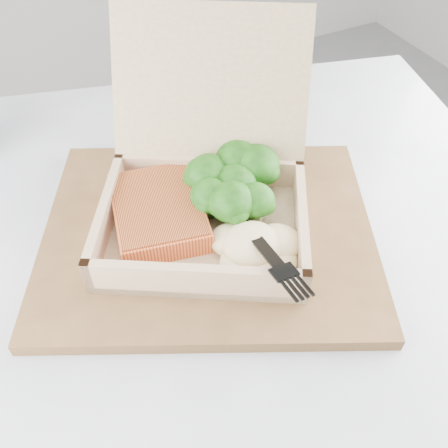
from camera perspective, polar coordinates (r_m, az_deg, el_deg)
name	(u,v)px	position (r m, az deg, el deg)	size (l,w,h in m)	color
cafe_table	(215,359)	(0.72, -1.04, -15.13)	(1.03, 1.03, 0.75)	black
serving_tray	(208,233)	(0.59, -1.79, -1.02)	(0.38, 0.31, 0.02)	brown
takeout_container	(206,178)	(0.57, -2.09, 5.30)	(0.33, 0.34, 0.20)	tan
salmon_fillet	(158,212)	(0.58, -7.50, 1.38)	(0.10, 0.13, 0.03)	orange
broccoli_pile	(235,188)	(0.59, 1.30, 4.16)	(0.13, 0.13, 0.05)	#2E7F1C
mashed_potatoes	(252,245)	(0.53, 3.20, -2.42)	(0.10, 0.09, 0.04)	beige
plastic_fork	(243,219)	(0.54, 2.15, 0.54)	(0.03, 0.17, 0.03)	black
receipt	(166,146)	(0.73, -6.67, 8.85)	(0.07, 0.14, 0.00)	white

